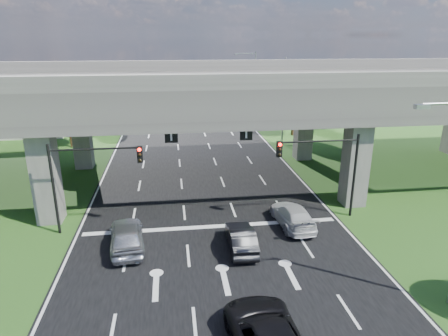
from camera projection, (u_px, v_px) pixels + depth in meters
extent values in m
plane|color=#2A4F19|center=(219.00, 254.00, 23.65)|extent=(160.00, 160.00, 0.00)
cube|color=black|center=(204.00, 191.00, 33.04)|extent=(18.00, 120.00, 0.03)
cube|color=#3A3835|center=(200.00, 91.00, 32.39)|extent=(80.00, 15.00, 2.00)
cube|color=#5F5C57|center=(209.00, 82.00, 25.10)|extent=(80.00, 0.50, 1.00)
cube|color=#5F5C57|center=(194.00, 65.00, 38.73)|extent=(80.00, 0.50, 1.00)
cube|color=#5F5C57|center=(45.00, 173.00, 26.79)|extent=(1.60, 1.60, 7.00)
cube|color=#5F5C57|center=(82.00, 132.00, 38.07)|extent=(1.60, 1.60, 7.00)
cube|color=#5F5C57|center=(356.00, 160.00, 29.57)|extent=(1.60, 1.60, 7.00)
cube|color=#5F5C57|center=(304.00, 126.00, 40.85)|extent=(1.60, 1.60, 7.00)
cube|color=black|center=(171.00, 136.00, 26.13)|extent=(0.85, 0.06, 0.85)
cube|color=black|center=(246.00, 134.00, 26.76)|extent=(0.85, 0.06, 0.85)
cylinder|color=black|center=(354.00, 176.00, 27.72)|extent=(0.18, 0.18, 6.00)
cylinder|color=black|center=(319.00, 141.00, 26.55)|extent=(5.50, 0.12, 0.12)
cube|color=black|center=(279.00, 149.00, 26.16)|extent=(0.35, 0.28, 1.05)
sphere|color=#FF0C05|center=(280.00, 145.00, 25.90)|extent=(0.22, 0.22, 0.22)
cylinder|color=black|center=(54.00, 190.00, 25.20)|extent=(0.18, 0.18, 6.00)
cylinder|color=black|center=(95.00, 149.00, 24.72)|extent=(5.50, 0.12, 0.12)
cube|color=black|center=(140.00, 154.00, 25.02)|extent=(0.35, 0.28, 1.05)
sphere|color=#FF0C05|center=(139.00, 150.00, 24.76)|extent=(0.22, 0.22, 0.22)
cube|color=gray|center=(422.00, 107.00, 15.91)|extent=(0.60, 0.25, 0.18)
cylinder|color=gray|center=(284.00, 102.00, 45.95)|extent=(0.16, 0.16, 10.00)
cylinder|color=gray|center=(273.00, 60.00, 44.27)|extent=(3.00, 0.10, 0.10)
cube|color=gray|center=(259.00, 61.00, 44.11)|extent=(0.60, 0.25, 0.18)
cylinder|color=gray|center=(255.00, 85.00, 60.99)|extent=(0.16, 0.16, 10.00)
cylinder|color=gray|center=(246.00, 53.00, 59.31)|extent=(3.00, 0.10, 0.10)
cube|color=gray|center=(236.00, 54.00, 59.15)|extent=(0.60, 0.25, 0.18)
cylinder|color=black|center=(71.00, 133.00, 45.80)|extent=(0.36, 0.36, 3.30)
sphere|color=#215316|center=(67.00, 107.00, 44.85)|extent=(4.50, 4.50, 4.50)
sphere|color=#215316|center=(69.00, 95.00, 44.19)|extent=(3.60, 3.60, 3.60)
sphere|color=#215316|center=(66.00, 114.00, 45.47)|extent=(3.30, 3.30, 3.30)
cylinder|color=black|center=(61.00, 121.00, 53.01)|extent=(0.36, 0.36, 2.86)
sphere|color=#215316|center=(58.00, 102.00, 52.19)|extent=(3.90, 3.90, 3.90)
sphere|color=#215316|center=(60.00, 93.00, 51.59)|extent=(3.12, 3.12, 3.12)
sphere|color=#215316|center=(58.00, 107.00, 52.77)|extent=(2.86, 2.86, 2.86)
cylinder|color=black|center=(101.00, 108.00, 60.93)|extent=(0.36, 0.36, 3.52)
sphere|color=#215316|center=(99.00, 87.00, 59.92)|extent=(4.80, 4.80, 4.80)
sphere|color=#215316|center=(101.00, 77.00, 59.23)|extent=(3.84, 3.84, 3.84)
sphere|color=#215316|center=(98.00, 93.00, 60.56)|extent=(3.52, 3.52, 3.52)
cylinder|color=black|center=(293.00, 123.00, 51.12)|extent=(0.36, 0.36, 3.08)
sphere|color=#215316|center=(294.00, 102.00, 50.23)|extent=(4.20, 4.20, 4.20)
sphere|color=#215316|center=(298.00, 92.00, 49.60)|extent=(3.36, 3.36, 3.36)
sphere|color=#215316|center=(290.00, 108.00, 50.84)|extent=(3.08, 3.08, 3.08)
cylinder|color=black|center=(296.00, 112.00, 59.06)|extent=(0.36, 0.36, 2.86)
sphere|color=#215316|center=(298.00, 95.00, 58.23)|extent=(3.90, 3.90, 3.90)
sphere|color=#215316|center=(301.00, 87.00, 57.63)|extent=(3.12, 3.12, 3.12)
sphere|color=#215316|center=(294.00, 100.00, 58.82)|extent=(2.86, 2.86, 2.86)
cylinder|color=black|center=(259.00, 103.00, 66.00)|extent=(0.36, 0.36, 3.30)
sphere|color=#215316|center=(259.00, 84.00, 65.05)|extent=(4.50, 4.50, 4.50)
sphere|color=#215316|center=(262.00, 76.00, 64.39)|extent=(3.60, 3.60, 3.60)
sphere|color=#215316|center=(257.00, 90.00, 65.67)|extent=(3.30, 3.30, 3.30)
imported|color=#AEB1B6|center=(127.00, 235.00, 23.99)|extent=(2.52, 5.13, 1.68)
imported|color=black|center=(241.00, 238.00, 23.92)|extent=(1.59, 4.33, 1.42)
imported|color=#B6B6B6|center=(293.00, 215.00, 26.91)|extent=(2.31, 5.08, 1.44)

